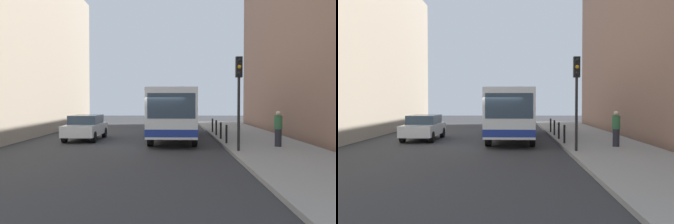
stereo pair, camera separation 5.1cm
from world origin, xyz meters
The scene contains 10 objects.
ground_plane centered at (0.00, 0.00, 0.00)m, with size 80.00×80.00×0.00m, color #2D2D30.
sidewalk centered at (5.40, 0.00, 0.07)m, with size 4.40×40.00×0.15m, color gray.
bus centered at (0.80, 4.53, 1.73)m, with size 2.91×11.10×3.00m.
car_beside_bus centered at (-4.52, 3.59, 0.78)m, with size 1.90×4.42×1.48m.
traffic_light centered at (3.55, -2.27, 3.01)m, with size 0.28×0.33×4.10m.
bollard_near centered at (3.45, 0.67, 0.62)m, with size 0.11×0.11×0.95m, color black.
bollard_mid centered at (3.45, 2.92, 0.62)m, with size 0.11×0.11×0.95m, color black.
bollard_far centered at (3.45, 5.16, 0.62)m, with size 0.11×0.11×0.95m, color black.
bollard_farthest centered at (3.45, 7.40, 0.62)m, with size 0.11×0.11×0.95m, color black.
pedestrian_near_signal centered at (5.72, -0.68, 1.00)m, with size 0.38×0.38×1.71m.
Camera 1 is at (0.68, -18.35, 2.33)m, focal length 39.49 mm.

